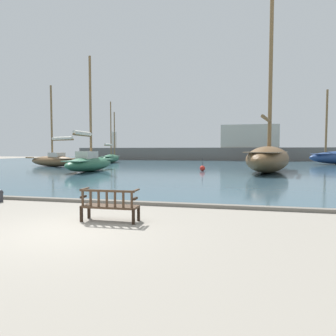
% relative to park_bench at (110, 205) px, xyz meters
% --- Properties ---
extents(ground_plane, '(160.00, 160.00, 0.00)m').
position_rel_park_bench_xyz_m(ground_plane, '(-0.68, -1.15, -0.47)').
color(ground_plane, gray).
extents(harbor_water, '(100.00, 80.00, 0.08)m').
position_rel_park_bench_xyz_m(harbor_water, '(-0.68, 42.85, -0.43)').
color(harbor_water, '#385666').
rests_on(harbor_water, ground).
extents(quay_edge_kerb, '(40.00, 0.30, 0.12)m').
position_rel_park_bench_xyz_m(quay_edge_kerb, '(-0.68, 2.70, -0.41)').
color(quay_edge_kerb, slate).
rests_on(quay_edge_kerb, ground).
extents(park_bench, '(1.61, 0.54, 0.92)m').
position_rel_park_bench_xyz_m(park_bench, '(0.00, 0.00, 0.00)').
color(park_bench, black).
rests_on(park_bench, ground).
extents(sailboat_mid_starboard, '(2.80, 7.79, 9.57)m').
position_rel_park_bench_xyz_m(sailboat_mid_starboard, '(-15.83, 36.23, 0.42)').
color(sailboat_mid_starboard, '#2D6647').
rests_on(sailboat_mid_starboard, harbor_water).
extents(sailboat_far_starboard, '(5.81, 13.79, 15.98)m').
position_rel_park_bench_xyz_m(sailboat_far_starboard, '(6.25, 20.12, 0.91)').
color(sailboat_far_starboard, brown).
rests_on(sailboat_far_starboard, harbor_water).
extents(sailboat_outer_starboard, '(2.52, 8.55, 10.58)m').
position_rel_park_bench_xyz_m(sailboat_outer_starboard, '(-9.77, 17.65, 0.47)').
color(sailboat_outer_starboard, '#2D6647').
rests_on(sailboat_outer_starboard, harbor_water).
extents(sailboat_centre_channel, '(9.17, 4.51, 9.71)m').
position_rel_park_bench_xyz_m(sailboat_centre_channel, '(-18.09, 24.45, 0.44)').
color(sailboat_centre_channel, brown).
rests_on(sailboat_centre_channel, harbor_water).
extents(mooring_bollard, '(0.24, 0.24, 0.48)m').
position_rel_park_bench_xyz_m(mooring_bollard, '(-5.47, 2.05, -0.21)').
color(mooring_bollard, '#2D2D33').
rests_on(mooring_bollard, ground).
extents(channel_buoy, '(0.51, 0.51, 1.21)m').
position_rel_park_bench_xyz_m(channel_buoy, '(0.36, 20.35, -0.12)').
color(channel_buoy, red).
rests_on(channel_buoy, harbor_water).
extents(far_breakwater, '(56.39, 2.40, 6.86)m').
position_rel_park_bench_xyz_m(far_breakwater, '(0.51, 50.93, 1.54)').
color(far_breakwater, '#66605B').
rests_on(far_breakwater, ground).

